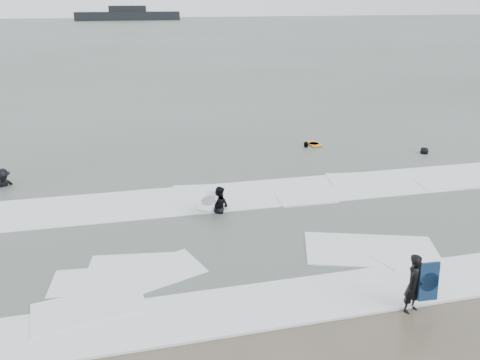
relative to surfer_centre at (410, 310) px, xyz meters
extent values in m
plane|color=brown|center=(-2.80, 1.50, 0.00)|extent=(320.00, 320.00, 0.00)
plane|color=#47544C|center=(-2.80, 81.50, 0.06)|extent=(320.00, 320.00, 0.00)
imported|color=black|center=(0.00, 0.00, 0.00)|extent=(0.66, 0.56, 1.53)
imported|color=black|center=(-3.57, 6.36, 0.00)|extent=(0.93, 0.93, 1.52)
imported|color=black|center=(-11.47, 10.33, 0.00)|extent=(1.23, 1.04, 1.66)
imported|color=black|center=(1.90, 12.71, 0.00)|extent=(0.79, 0.94, 1.50)
imported|color=black|center=(7.06, 10.58, 0.00)|extent=(0.86, 0.86, 1.51)
cube|color=white|center=(-2.80, 0.90, 0.03)|extent=(30.03, 2.32, 0.07)
cube|color=white|center=(-2.80, 7.50, 0.04)|extent=(30.00, 2.60, 0.09)
cube|color=black|center=(-7.39, 143.82, 1.26)|extent=(30.49, 5.44, 2.40)
cube|color=black|center=(-7.39, 143.82, 3.33)|extent=(10.89, 3.27, 1.74)
camera|label=1|loc=(-6.00, -8.24, 7.08)|focal=35.00mm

